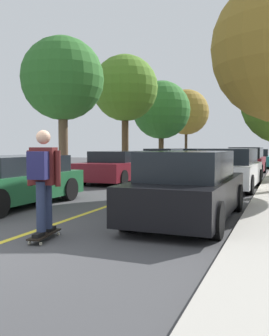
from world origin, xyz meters
TOP-DOWN VIEW (x-y plane):
  - center_line at (0.00, 4.00)m, footprint 0.12×39.20m
  - parked_car_left_nearest at (-2.35, 3.45)m, footprint 2.00×4.30m
  - parked_car_left_near at (-2.35, 10.25)m, footprint 1.99×4.53m
  - parked_car_left_far at (-2.35, 16.78)m, footprint 1.93×4.57m
  - parked_car_left_farthest at (-2.35, 23.25)m, footprint 2.07×4.73m
  - parked_car_right_nearest at (2.35, 3.28)m, footprint 1.84×4.28m
  - parked_car_right_near at (2.35, 9.52)m, footprint 2.09×4.48m
  - parked_car_right_far at (2.35, 16.57)m, footprint 1.83×4.48m
  - parked_car_right_farthest at (2.35, 23.64)m, footprint 2.01×4.33m
  - street_tree_left_nearest at (-4.20, 8.87)m, footprint 3.34×3.34m
  - street_tree_left_near at (-4.20, 15.31)m, footprint 3.70×3.70m
  - street_tree_left_far at (-4.20, 22.06)m, footprint 4.22×4.22m
  - street_tree_left_farthest at (-4.20, 29.64)m, footprint 4.13×4.13m
  - skateboard at (0.54, 0.80)m, footprint 0.36×0.86m
  - skateboarder at (0.54, 0.76)m, footprint 0.59×0.71m

SIDE VIEW (x-z plane):
  - center_line at x=0.00m, z-range 0.00..0.01m
  - skateboard at x=0.54m, z-range 0.04..0.14m
  - parked_car_left_nearest at x=-2.35m, z-range 0.01..1.29m
  - parked_car_right_farthest at x=2.35m, z-range -0.02..1.31m
  - parked_car_left_near at x=-2.35m, z-range 0.00..1.32m
  - parked_car_left_farthest at x=-2.35m, z-range -0.01..1.35m
  - parked_car_left_far at x=-2.35m, z-range -0.01..1.38m
  - parked_car_right_nearest at x=2.35m, z-range -0.03..1.40m
  - parked_car_right_near at x=2.35m, z-range -0.01..1.44m
  - parked_car_right_far at x=2.35m, z-range -0.01..1.47m
  - skateboarder at x=0.54m, z-range 0.22..1.91m
  - street_tree_left_far at x=-4.20m, z-range 1.09..7.23m
  - street_tree_left_nearest at x=-4.20m, z-range 1.33..7.12m
  - street_tree_left_farthest at x=-4.20m, z-range 1.35..7.93m
  - street_tree_left_near at x=-4.20m, z-range 1.51..8.01m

